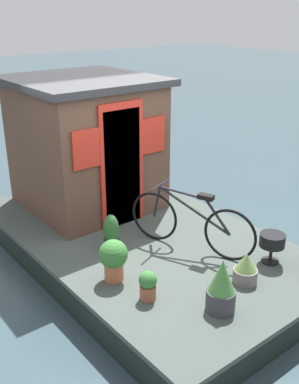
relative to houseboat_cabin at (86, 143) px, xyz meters
The scene contains 10 objects.
ground_plane 2.02m from the houseboat_cabin, behind, with size 60.00×60.00×0.00m, color #384C54.
houseboat_deck 1.86m from the houseboat_cabin, behind, with size 4.99×2.90×0.45m.
houseboat_cabin is the anchor object (origin of this frame).
bicycle 2.23m from the houseboat_cabin, behind, with size 1.67×0.74×0.83m.
potted_plant_ivy 3.22m from the houseboat_cabin, behind, with size 0.28×0.28×0.38m.
potted_plant_basil 3.39m from the houseboat_cabin, behind, with size 0.31×0.31×0.60m.
potted_plant_geranium 2.92m from the houseboat_cabin, 161.76° to the left, with size 0.20×0.20×0.34m.
potted_plant_thyme 1.79m from the houseboat_cabin, 159.09° to the left, with size 0.21×0.21×0.51m.
potted_plant_mint 2.43m from the houseboat_cabin, 155.73° to the left, with size 0.34×0.34×0.51m.
charcoal_grill 3.19m from the houseboat_cabin, 164.91° to the right, with size 0.32×0.32×0.39m.
Camera 1 is at (-4.53, 3.45, 3.42)m, focal length 42.31 mm.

